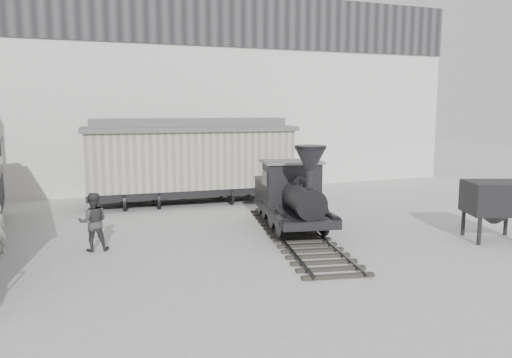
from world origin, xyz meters
name	(u,v)px	position (x,y,z in m)	size (l,w,h in m)	color
ground	(288,261)	(0.00, 0.00, 0.00)	(90.00, 90.00, 0.00)	#9E9E9B
north_wall	(180,92)	(0.00, 14.98, 5.55)	(34.00, 2.51, 11.00)	silver
locomotive	(293,200)	(1.65, 3.23, 1.23)	(3.83, 9.63, 3.33)	black
boxcar	(191,159)	(-0.55, 10.38, 2.17)	(10.24, 3.65, 4.14)	black
visitor_b	(93,222)	(-5.45, 3.31, 0.96)	(0.93, 0.73, 1.91)	#383838
coal_hopper	(495,202)	(7.77, -0.25, 1.36)	(2.33, 2.12, 2.08)	black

